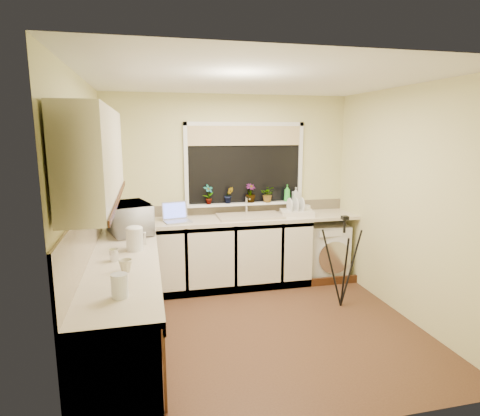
% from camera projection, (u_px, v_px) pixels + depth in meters
% --- Properties ---
extents(floor, '(3.20, 3.20, 0.00)m').
position_uv_depth(floor, '(260.00, 327.00, 4.15)').
color(floor, '#533321').
rests_on(floor, ground).
extents(ceiling, '(3.20, 3.20, 0.00)m').
position_uv_depth(ceiling, '(262.00, 79.00, 3.69)').
color(ceiling, white).
rests_on(ceiling, ground).
extents(wall_back, '(3.20, 0.00, 3.20)m').
position_uv_depth(wall_back, '(230.00, 189.00, 5.35)').
color(wall_back, beige).
rests_on(wall_back, ground).
extents(wall_front, '(3.20, 0.00, 3.20)m').
position_uv_depth(wall_front, '(329.00, 256.00, 2.49)').
color(wall_front, beige).
rests_on(wall_front, ground).
extents(wall_left, '(0.00, 3.00, 3.00)m').
position_uv_depth(wall_left, '(87.00, 218.00, 3.56)').
color(wall_left, beige).
rests_on(wall_left, ground).
extents(wall_right, '(0.00, 3.00, 3.00)m').
position_uv_depth(wall_right, '(406.00, 204.00, 4.28)').
color(wall_right, beige).
rests_on(wall_right, ground).
extents(base_cabinet_back, '(2.55, 0.60, 0.86)m').
position_uv_depth(base_cabinet_back, '(210.00, 255.00, 5.14)').
color(base_cabinet_back, silver).
rests_on(base_cabinet_back, floor).
extents(base_cabinet_left, '(0.54, 2.40, 0.86)m').
position_uv_depth(base_cabinet_left, '(126.00, 313.00, 3.49)').
color(base_cabinet_left, silver).
rests_on(base_cabinet_left, floor).
extents(worktop_back, '(3.20, 0.60, 0.04)m').
position_uv_depth(worktop_back, '(235.00, 219.00, 5.13)').
color(worktop_back, beige).
rests_on(worktop_back, base_cabinet_back).
extents(worktop_left, '(0.60, 2.40, 0.04)m').
position_uv_depth(worktop_left, '(123.00, 264.00, 3.41)').
color(worktop_left, beige).
rests_on(worktop_left, base_cabinet_left).
extents(upper_cabinet, '(0.28, 1.90, 0.70)m').
position_uv_depth(upper_cabinet, '(96.00, 156.00, 3.06)').
color(upper_cabinet, silver).
rests_on(upper_cabinet, wall_left).
extents(splashback_left, '(0.02, 2.40, 0.45)m').
position_uv_depth(splashback_left, '(84.00, 238.00, 3.30)').
color(splashback_left, beige).
rests_on(splashback_left, wall_left).
extents(splashback_back, '(3.20, 0.02, 0.14)m').
position_uv_depth(splashback_back, '(230.00, 208.00, 5.39)').
color(splashback_back, beige).
rests_on(splashback_back, wall_back).
extents(window_glass, '(1.50, 0.02, 1.00)m').
position_uv_depth(window_glass, '(245.00, 164.00, 5.32)').
color(window_glass, black).
rests_on(window_glass, wall_back).
extents(window_blind, '(1.50, 0.02, 0.25)m').
position_uv_depth(window_blind, '(245.00, 136.00, 5.23)').
color(window_blind, tan).
rests_on(window_blind, wall_back).
extents(windowsill, '(1.60, 0.14, 0.03)m').
position_uv_depth(windowsill, '(246.00, 204.00, 5.37)').
color(windowsill, white).
rests_on(windowsill, wall_back).
extents(sink, '(0.82, 0.46, 0.03)m').
position_uv_depth(sink, '(250.00, 216.00, 5.17)').
color(sink, tan).
rests_on(sink, worktop_back).
extents(faucet, '(0.03, 0.03, 0.24)m').
position_uv_depth(faucet, '(246.00, 205.00, 5.32)').
color(faucet, silver).
rests_on(faucet, worktop_back).
extents(washing_machine, '(0.58, 0.57, 0.74)m').
position_uv_depth(washing_machine, '(326.00, 250.00, 5.55)').
color(washing_machine, silver).
rests_on(washing_machine, floor).
extents(laptop, '(0.36, 0.32, 0.23)m').
position_uv_depth(laptop, '(176.00, 216.00, 4.91)').
color(laptop, '#9B9BA2').
rests_on(laptop, worktop_back).
extents(kettle, '(0.16, 0.16, 0.21)m').
position_uv_depth(kettle, '(135.00, 239.00, 3.71)').
color(kettle, silver).
rests_on(kettle, worktop_left).
extents(dish_rack, '(0.47, 0.39, 0.06)m').
position_uv_depth(dish_rack, '(297.00, 213.00, 5.29)').
color(dish_rack, beige).
rests_on(dish_rack, worktop_back).
extents(tripod, '(0.61, 0.61, 1.06)m').
position_uv_depth(tripod, '(343.00, 262.00, 4.56)').
color(tripod, black).
rests_on(tripod, floor).
extents(glass_jug, '(0.11, 0.11, 0.16)m').
position_uv_depth(glass_jug, '(119.00, 286.00, 2.66)').
color(glass_jug, silver).
rests_on(glass_jug, worktop_left).
extents(steel_jar, '(0.07, 0.07, 0.10)m').
position_uv_depth(steel_jar, '(114.00, 255.00, 3.41)').
color(steel_jar, silver).
rests_on(steel_jar, worktop_left).
extents(microwave, '(0.56, 0.68, 0.33)m').
position_uv_depth(microwave, '(130.00, 218.00, 4.33)').
color(microwave, white).
rests_on(microwave, worktop_left).
extents(plant_a, '(0.16, 0.13, 0.26)m').
position_uv_depth(plant_a, '(209.00, 194.00, 5.21)').
color(plant_a, '#999999').
rests_on(plant_a, windowsill).
extents(plant_b, '(0.12, 0.10, 0.22)m').
position_uv_depth(plant_b, '(229.00, 195.00, 5.29)').
color(plant_b, '#999999').
rests_on(plant_b, windowsill).
extents(plant_c, '(0.17, 0.17, 0.25)m').
position_uv_depth(plant_c, '(250.00, 193.00, 5.36)').
color(plant_c, '#999999').
rests_on(plant_c, windowsill).
extents(plant_d, '(0.24, 0.23, 0.21)m').
position_uv_depth(plant_d, '(268.00, 194.00, 5.37)').
color(plant_d, '#999999').
rests_on(plant_d, windowsill).
extents(soap_bottle_green, '(0.11, 0.11, 0.23)m').
position_uv_depth(soap_bottle_green, '(287.00, 193.00, 5.44)').
color(soap_bottle_green, green).
rests_on(soap_bottle_green, windowsill).
extents(soap_bottle_clear, '(0.09, 0.09, 0.19)m').
position_uv_depth(soap_bottle_clear, '(296.00, 194.00, 5.48)').
color(soap_bottle_clear, '#999999').
rests_on(soap_bottle_clear, windowsill).
extents(cup_back, '(0.17, 0.17, 0.11)m').
position_uv_depth(cup_back, '(306.00, 209.00, 5.41)').
color(cup_back, white).
rests_on(cup_back, worktop_back).
extents(cup_left, '(0.12, 0.12, 0.10)m').
position_uv_depth(cup_left, '(126.00, 266.00, 3.15)').
color(cup_left, beige).
rests_on(cup_left, worktop_left).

